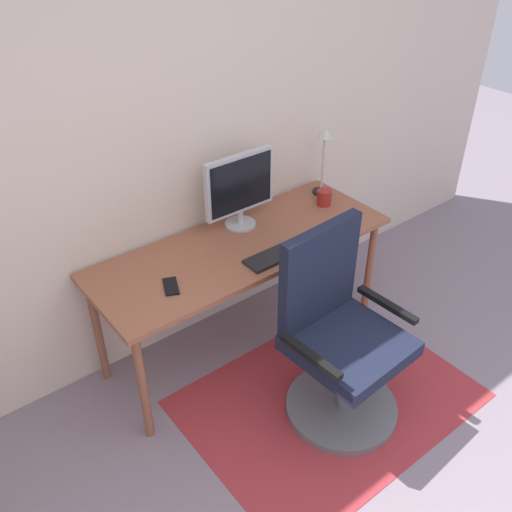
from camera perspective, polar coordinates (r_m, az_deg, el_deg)
wall_back at (r=2.93m, az=-12.29°, el=11.32°), size 6.00×0.10×2.60m
area_rug at (r=3.24m, az=7.32°, el=-14.16°), size 1.52×1.12×0.01m
desk at (r=3.12m, az=-1.37°, el=0.17°), size 1.72×0.63×0.73m
monitor at (r=3.14m, az=-1.67°, el=7.06°), size 0.45×0.18×0.44m
keyboard at (r=3.00m, az=2.58°, el=0.31°), size 0.43×0.13×0.02m
computer_mouse at (r=3.16m, az=6.75°, el=2.25°), size 0.06×0.10×0.03m
coffee_cup at (r=3.47m, az=6.94°, el=5.93°), size 0.09×0.09×0.10m
cell_phone at (r=2.80m, az=-8.66°, el=-3.06°), size 0.12×0.16×0.01m
desk_lamp at (r=3.50m, az=6.93°, el=10.64°), size 0.11×0.11×0.44m
office_chair at (r=2.92m, az=8.37°, el=-9.17°), size 0.62×0.60×1.06m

